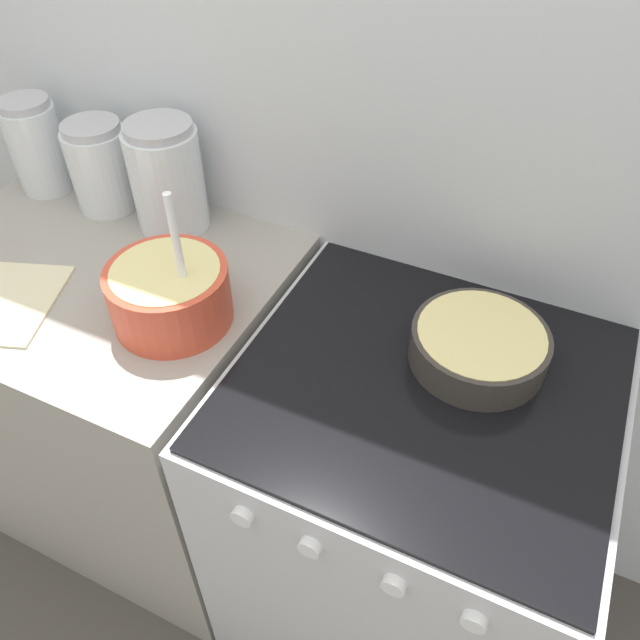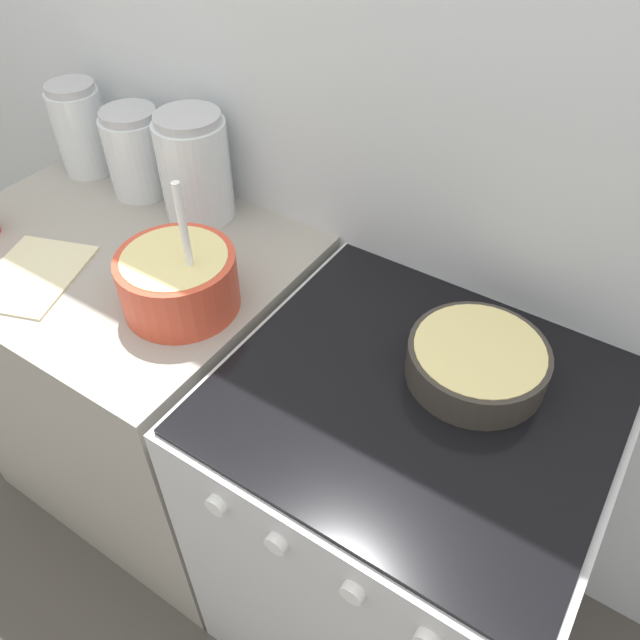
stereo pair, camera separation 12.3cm
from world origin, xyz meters
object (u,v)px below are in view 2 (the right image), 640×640
object	(u,v)px
storage_jar_left	(83,134)
storage_jar_middle	(137,158)
baking_pan	(477,361)
stove	(396,521)
storage_jar_right	(196,174)
mixing_bowl	(178,278)

from	to	relation	value
storage_jar_left	storage_jar_middle	xyz separation A→B (m)	(0.20, 0.00, -0.01)
baking_pan	storage_jar_left	world-z (taller)	storage_jar_left
storage_jar_left	storage_jar_middle	bearing A→B (deg)	0.00
stove	storage_jar_left	distance (m)	1.29
stove	storage_jar_left	world-z (taller)	storage_jar_left
stove	baking_pan	distance (m)	0.52
stove	baking_pan	bearing A→B (deg)	55.81
storage_jar_right	stove	bearing A→B (deg)	-17.87
storage_jar_left	storage_jar_middle	world-z (taller)	storage_jar_left
storage_jar_middle	baking_pan	bearing A→B (deg)	-7.66
baking_pan	stove	bearing A→B (deg)	-124.19
mixing_bowl	storage_jar_middle	size ratio (longest dim) A/B	1.40
stove	storage_jar_right	distance (m)	0.96
baking_pan	storage_jar_left	size ratio (longest dim) A/B	1.08
storage_jar_middle	stove	bearing A→B (deg)	-14.17
mixing_bowl	storage_jar_middle	world-z (taller)	mixing_bowl
mixing_bowl	baking_pan	distance (m)	0.62
storage_jar_left	storage_jar_right	world-z (taller)	storage_jar_right
storage_jar_middle	storage_jar_right	size ratio (longest dim) A/B	0.84
stove	mixing_bowl	distance (m)	0.76
stove	storage_jar_middle	bearing A→B (deg)	165.83
storage_jar_left	storage_jar_right	distance (m)	0.41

